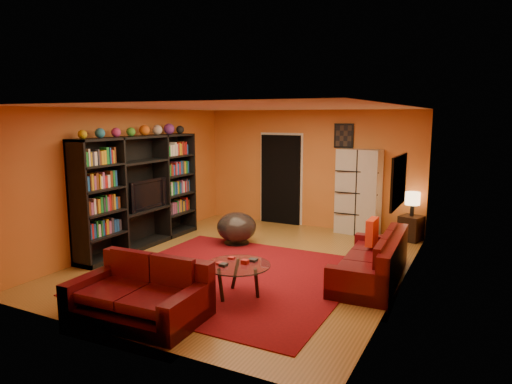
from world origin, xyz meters
The scene contains 20 objects.
floor centered at (0.00, 0.00, 0.00)m, with size 6.00×6.00×0.00m, color brown.
ceiling centered at (0.00, 0.00, 2.60)m, with size 6.00×6.00×0.00m, color white.
wall_back centered at (0.00, 3.00, 1.30)m, with size 6.00×6.00×0.00m, color #C3682B.
wall_front centered at (0.00, -3.00, 1.30)m, with size 6.00×6.00×0.00m, color #C3682B.
wall_left centered at (-2.50, 0.00, 1.30)m, with size 6.00×6.00×0.00m, color #C3682B.
wall_right centered at (2.50, 0.00, 1.30)m, with size 6.00×6.00×0.00m, color #C3682B.
rug centered at (0.10, -0.70, 0.01)m, with size 3.60×3.60×0.01m, color #590A10.
doorway centered at (-0.70, 2.96, 1.02)m, with size 0.95×0.10×2.04m, color black.
wall_art_right centered at (2.48, -0.30, 1.60)m, with size 0.03×1.00×0.70m, color black.
wall_art_back centered at (0.75, 2.98, 2.05)m, with size 0.42×0.03×0.52m, color black.
entertainment_unit centered at (-2.27, 0.00, 1.05)m, with size 0.45×3.00×2.10m, color black.
tv centered at (-2.23, 0.05, 1.00)m, with size 0.13×0.98×0.57m, color black.
sofa centered at (2.13, 0.12, 0.29)m, with size 0.95×2.12×0.85m.
loveseat centered at (-0.18, -2.41, 0.28)m, with size 1.68×1.05×0.85m.
throw_pillow centered at (1.95, 0.62, 0.63)m, with size 0.12×0.42×0.42m, color #FA3D1B.
coffee_table centered at (0.58, -1.35, 0.41)m, with size 0.90×0.90×0.45m.
storage_cabinet centered at (1.15, 2.80, 0.89)m, with size 0.89×0.40×1.79m, color #B5B1A7.
bowl_chair centered at (-0.73, 0.94, 0.33)m, with size 0.77×0.77×0.62m.
side_table centered at (2.25, 2.75, 0.25)m, with size 0.40×0.40×0.50m, color black.
table_lamp centered at (2.25, 2.75, 0.84)m, with size 0.29×0.29×0.48m.
Camera 1 is at (3.53, -6.56, 2.45)m, focal length 32.00 mm.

